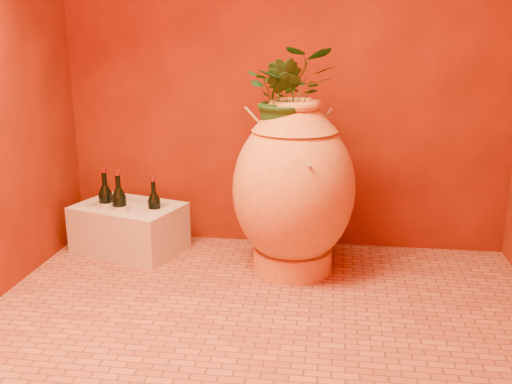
# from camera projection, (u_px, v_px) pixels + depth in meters

# --- Properties ---
(floor) EXTENTS (2.50, 2.50, 0.00)m
(floor) POSITION_uv_depth(u_px,v_px,m) (261.00, 323.00, 2.45)
(floor) COLOR #9C5633
(floor) RESTS_ON ground
(wall_back) EXTENTS (2.50, 0.02, 2.50)m
(wall_back) POSITION_uv_depth(u_px,v_px,m) (285.00, 23.00, 3.07)
(wall_back) COLOR #561504
(wall_back) RESTS_ON ground
(amphora) EXTENTS (0.81, 0.81, 0.89)m
(amphora) POSITION_uv_depth(u_px,v_px,m) (294.00, 188.00, 2.89)
(amphora) COLOR gold
(amphora) RESTS_ON floor
(stone_basin) EXTENTS (0.66, 0.55, 0.27)m
(stone_basin) POSITION_uv_depth(u_px,v_px,m) (130.00, 229.00, 3.24)
(stone_basin) COLOR beige
(stone_basin) RESTS_ON floor
(wine_bottle_a) EXTENTS (0.08, 0.08, 0.33)m
(wine_bottle_a) POSITION_uv_depth(u_px,v_px,m) (120.00, 208.00, 3.15)
(wine_bottle_a) COLOR black
(wine_bottle_a) RESTS_ON stone_basin
(wine_bottle_b) EXTENTS (0.08, 0.08, 0.33)m
(wine_bottle_b) POSITION_uv_depth(u_px,v_px,m) (106.00, 205.00, 3.22)
(wine_bottle_b) COLOR black
(wine_bottle_b) RESTS_ON stone_basin
(wine_bottle_c) EXTENTS (0.07, 0.07, 0.30)m
(wine_bottle_c) POSITION_uv_depth(u_px,v_px,m) (155.00, 210.00, 3.16)
(wine_bottle_c) COLOR black
(wine_bottle_c) RESTS_ON stone_basin
(wall_tap) EXTENTS (0.08, 0.17, 0.18)m
(wall_tap) POSITION_uv_depth(u_px,v_px,m) (299.00, 120.00, 3.10)
(wall_tap) COLOR #B48829
(wall_tap) RESTS_ON wall_back
(plant_main) EXTENTS (0.49, 0.45, 0.48)m
(plant_main) POSITION_uv_depth(u_px,v_px,m) (290.00, 96.00, 2.77)
(plant_main) COLOR #184519
(plant_main) RESTS_ON amphora
(plant_side) EXTENTS (0.25, 0.23, 0.38)m
(plant_side) POSITION_uv_depth(u_px,v_px,m) (280.00, 98.00, 2.74)
(plant_side) COLOR #184519
(plant_side) RESTS_ON amphora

